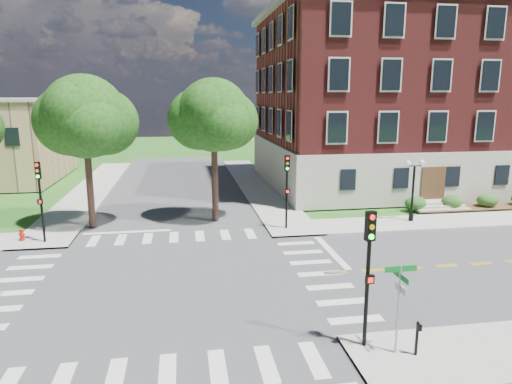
{
  "coord_description": "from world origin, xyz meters",
  "views": [
    {
      "loc": [
        0.71,
        -20.41,
        8.61
      ],
      "look_at": [
        4.81,
        4.92,
        3.2
      ],
      "focal_mm": 32.0,
      "sensor_mm": 36.0,
      "label": 1
    }
  ],
  "objects": [
    {
      "name": "ground",
      "position": [
        0.0,
        0.0,
        0.0
      ],
      "size": [
        160.0,
        160.0,
        0.0
      ],
      "primitive_type": "plane",
      "color": "#275B19",
      "rests_on": "ground"
    },
    {
      "name": "road_ew",
      "position": [
        0.0,
        0.0,
        0.01
      ],
      "size": [
        90.0,
        12.0,
        0.01
      ],
      "primitive_type": "cube",
      "color": "#3D3D3F",
      "rests_on": "ground"
    },
    {
      "name": "road_ns",
      "position": [
        0.0,
        0.0,
        0.01
      ],
      "size": [
        12.0,
        90.0,
        0.01
      ],
      "primitive_type": "cube",
      "color": "#3D3D3F",
      "rests_on": "ground"
    },
    {
      "name": "sidewalk_ne",
      "position": [
        15.38,
        15.38,
        0.06
      ],
      "size": [
        34.0,
        34.0,
        0.12
      ],
      "color": "#9E9B93",
      "rests_on": "ground"
    },
    {
      "name": "crosswalk_east",
      "position": [
        7.2,
        0.0,
        0.0
      ],
      "size": [
        2.2,
        10.2,
        0.02
      ],
      "primitive_type": null,
      "color": "silver",
      "rests_on": "ground"
    },
    {
      "name": "stop_bar_east",
      "position": [
        8.8,
        3.0,
        0.0
      ],
      "size": [
        0.4,
        5.5,
        0.0
      ],
      "primitive_type": "cube",
      "color": "silver",
      "rests_on": "ground"
    },
    {
      "name": "main_building",
      "position": [
        24.0,
        21.99,
        8.34
      ],
      "size": [
        30.6,
        22.4,
        16.5
      ],
      "color": "#B6AEA1",
      "rests_on": "ground"
    },
    {
      "name": "tree_c",
      "position": [
        -5.36,
        10.17,
        7.31
      ],
      "size": [
        5.32,
        5.32,
        9.88
      ],
      "color": "black",
      "rests_on": "ground"
    },
    {
      "name": "tree_d",
      "position": [
        2.84,
        10.55,
        7.33
      ],
      "size": [
        4.93,
        4.93,
        9.71
      ],
      "color": "black",
      "rests_on": "ground"
    },
    {
      "name": "traffic_signal_se",
      "position": [
        6.73,
        -6.78,
        3.19
      ],
      "size": [
        0.35,
        0.4,
        4.8
      ],
      "color": "black",
      "rests_on": "ground"
    },
    {
      "name": "traffic_signal_ne",
      "position": [
        7.27,
        7.69,
        3.19
      ],
      "size": [
        0.34,
        0.37,
        4.8
      ],
      "color": "black",
      "rests_on": "ground"
    },
    {
      "name": "traffic_signal_nw",
      "position": [
        -7.56,
        7.15,
        3.19
      ],
      "size": [
        0.38,
        0.46,
        4.8
      ],
      "color": "black",
      "rests_on": "ground"
    },
    {
      "name": "twin_lamp_west",
      "position": [
        16.24,
        8.1,
        2.52
      ],
      "size": [
        1.36,
        0.36,
        4.23
      ],
      "color": "black",
      "rests_on": "ground"
    },
    {
      "name": "street_sign_pole",
      "position": [
        7.59,
        -7.4,
        2.31
      ],
      "size": [
        1.1,
        1.1,
        3.1
      ],
      "color": "gray",
      "rests_on": "ground"
    },
    {
      "name": "push_button_post",
      "position": [
        8.19,
        -7.66,
        0.8
      ],
      "size": [
        0.14,
        0.21,
        1.2
      ],
      "color": "black",
      "rests_on": "ground"
    },
    {
      "name": "fire_hydrant",
      "position": [
        -8.98,
        7.66,
        0.46
      ],
      "size": [
        0.35,
        0.35,
        0.75
      ],
      "color": "#9C150C",
      "rests_on": "ground"
    }
  ]
}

